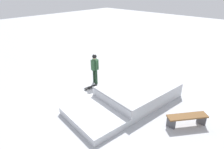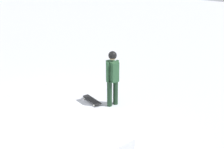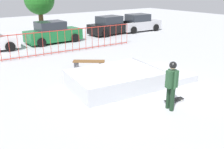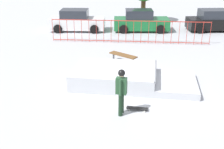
# 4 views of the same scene
# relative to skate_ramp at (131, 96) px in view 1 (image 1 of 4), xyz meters

# --- Properties ---
(ground_plane) EXTENTS (60.00, 60.00, 0.00)m
(ground_plane) POSITION_rel_skate_ramp_xyz_m (0.36, -0.79, -0.32)
(ground_plane) COLOR #B7BABF
(skate_ramp) EXTENTS (5.66, 3.21, 0.74)m
(skate_ramp) POSITION_rel_skate_ramp_xyz_m (0.00, 0.00, 0.00)
(skate_ramp) COLOR silver
(skate_ramp) RESTS_ON ground
(skater) EXTENTS (0.42, 0.43, 1.73)m
(skater) POSITION_rel_skate_ramp_xyz_m (-0.16, -2.73, 0.69)
(skater) COLOR black
(skater) RESTS_ON ground
(skateboard) EXTENTS (0.82, 0.36, 0.09)m
(skateboard) POSITION_rel_skate_ramp_xyz_m (0.44, -2.42, -0.24)
(skateboard) COLOR black
(skateboard) RESTS_ON ground
(park_bench) EXTENTS (1.51, 1.30, 0.48)m
(park_bench) POSITION_rel_skate_ramp_xyz_m (-0.07, 2.73, 0.04)
(park_bench) COLOR brown
(park_bench) RESTS_ON ground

